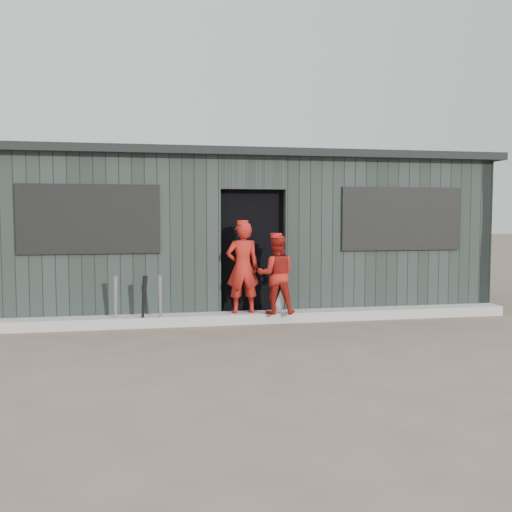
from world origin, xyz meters
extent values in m
plane|color=brown|center=(0.00, 0.00, 0.00)|extent=(80.00, 80.00, 0.00)
cube|color=#A4A49F|center=(0.00, 1.82, 0.07)|extent=(8.00, 0.36, 0.15)
cone|color=#94949C|center=(-2.04, 1.70, 0.38)|extent=(0.09, 0.19, 0.76)
cone|color=gray|center=(-1.42, 1.62, 0.39)|extent=(0.08, 0.22, 0.77)
cone|color=black|center=(-1.65, 1.64, 0.38)|extent=(0.14, 0.22, 0.76)
imported|color=#A51C14|center=(-0.20, 1.82, 0.83)|extent=(0.51, 0.35, 1.36)
imported|color=#A21B13|center=(0.27, 1.64, 0.73)|extent=(0.62, 0.51, 1.17)
imported|color=silver|center=(0.54, 2.23, 0.57)|extent=(0.63, 0.49, 1.15)
cube|color=black|center=(0.00, 3.50, 1.20)|extent=(7.60, 2.70, 2.20)
cube|color=#2B3330|center=(-2.25, 2.10, 1.25)|extent=(3.50, 0.20, 2.50)
cube|color=#2C3430|center=(2.25, 2.10, 1.25)|extent=(3.50, 0.20, 2.50)
cube|color=#2B3330|center=(0.00, 2.10, 2.25)|extent=(1.00, 0.20, 0.50)
cube|color=#29312E|center=(-3.90, 3.50, 1.25)|extent=(0.20, 3.00, 2.50)
cube|color=#2B3331|center=(3.90, 3.50, 1.25)|extent=(0.20, 3.00, 2.50)
cube|color=#29312F|center=(0.00, 4.90, 1.25)|extent=(8.00, 0.20, 2.50)
cube|color=black|center=(0.00, 3.50, 2.56)|extent=(8.30, 3.30, 0.12)
cube|color=black|center=(-2.40, 1.98, 1.55)|extent=(2.00, 0.04, 1.00)
cube|color=black|center=(2.40, 1.98, 1.55)|extent=(2.00, 0.04, 1.00)
cube|color=black|center=(-0.14, 2.44, 1.35)|extent=(0.24, 0.24, 0.99)
cube|color=black|center=(0.10, 2.52, 1.30)|extent=(0.22, 0.18, 0.83)
camera|label=1|loc=(-1.58, -6.50, 1.59)|focal=40.00mm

